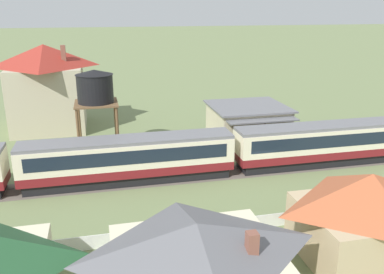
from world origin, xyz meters
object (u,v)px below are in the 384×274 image
cottage_grey_roof (197,265)px  cottage_terracotta_roof (367,214)px  station_building (247,123)px  station_house_red_roof (47,86)px  passenger_train (236,149)px  water_tower (95,89)px

cottage_grey_roof → cottage_terracotta_roof: 11.96m
station_building → station_house_red_roof: (-23.65, 11.05, 3.47)m
station_house_red_roof → station_building: bearing=-25.0°
passenger_train → water_tower: 15.96m
water_tower → passenger_train: bearing=-30.8°
passenger_train → cottage_terracotta_roof: bearing=-77.3°
passenger_train → water_tower: (-13.00, 7.75, 5.08)m
cottage_grey_roof → station_house_red_roof: bearing=106.1°
passenger_train → cottage_terracotta_roof: (3.47, -15.40, 0.66)m
station_house_red_roof → cottage_terracotta_roof: size_ratio=1.27×
station_house_red_roof → cottage_terracotta_roof: (22.59, -35.39, -2.68)m
cottage_grey_roof → station_building: bearing=64.3°
station_building → passenger_train: bearing=-116.8°
passenger_train → station_building: 10.01m
cottage_grey_roof → cottage_terracotta_roof: cottage_terracotta_roof is taller
station_building → water_tower: water_tower is taller
passenger_train → station_building: station_building is taller
station_house_red_roof → water_tower: station_house_red_roof is taller
passenger_train → cottage_grey_roof: bearing=-115.2°
passenger_train → water_tower: bearing=149.2°
cottage_grey_roof → water_tower: bearing=100.5°
station_house_red_roof → water_tower: 13.80m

